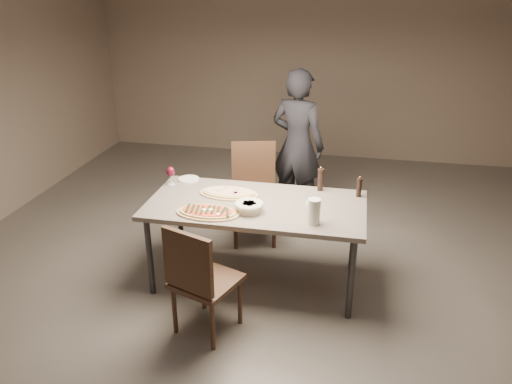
% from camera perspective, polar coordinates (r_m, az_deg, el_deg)
% --- Properties ---
extents(room, '(7.00, 7.00, 7.00)m').
position_cam_1_polar(room, '(3.91, -0.00, 7.42)').
color(room, '#5D5650').
rests_on(room, ground).
extents(dining_table, '(1.80, 0.90, 0.75)m').
position_cam_1_polar(dining_table, '(4.16, -0.00, -1.98)').
color(dining_table, slate).
rests_on(dining_table, ground).
extents(zucchini_pizza, '(0.51, 0.28, 0.05)m').
position_cam_1_polar(zucchini_pizza, '(3.96, -5.54, -2.30)').
color(zucchini_pizza, tan).
rests_on(zucchini_pizza, dining_table).
extents(ham_pizza, '(0.51, 0.28, 0.04)m').
position_cam_1_polar(ham_pizza, '(4.29, -3.11, -0.11)').
color(ham_pizza, tan).
rests_on(ham_pizza, dining_table).
extents(bread_basket, '(0.23, 0.23, 0.08)m').
position_cam_1_polar(bread_basket, '(3.96, -0.80, -1.62)').
color(bread_basket, beige).
rests_on(bread_basket, dining_table).
extents(oil_dish, '(0.12, 0.12, 0.01)m').
position_cam_1_polar(oil_dish, '(4.14, 6.58, -1.31)').
color(oil_dish, white).
rests_on(oil_dish, dining_table).
extents(pepper_mill_left, '(0.06, 0.06, 0.22)m').
position_cam_1_polar(pepper_mill_left, '(4.38, 7.38, 1.47)').
color(pepper_mill_left, black).
rests_on(pepper_mill_left, dining_table).
extents(pepper_mill_right, '(0.05, 0.05, 0.19)m').
position_cam_1_polar(pepper_mill_right, '(4.31, 11.71, 0.57)').
color(pepper_mill_right, black).
rests_on(pepper_mill_right, dining_table).
extents(carafe, '(0.10, 0.10, 0.20)m').
position_cam_1_polar(carafe, '(3.78, 6.63, -2.23)').
color(carafe, silver).
rests_on(carafe, dining_table).
extents(wine_glass, '(0.08, 0.08, 0.17)m').
position_cam_1_polar(wine_glass, '(4.52, -9.74, 2.25)').
color(wine_glass, silver).
rests_on(wine_glass, dining_table).
extents(side_plate, '(0.19, 0.19, 0.01)m').
position_cam_1_polar(side_plate, '(4.65, -7.70, 1.48)').
color(side_plate, white).
rests_on(side_plate, dining_table).
extents(chair_near, '(0.55, 0.55, 0.91)m').
position_cam_1_polar(chair_near, '(3.64, -6.55, -9.55)').
color(chair_near, '#3F291A').
rests_on(chair_near, ground).
extents(chair_far, '(0.56, 0.56, 0.97)m').
position_cam_1_polar(chair_far, '(4.99, -0.25, 0.67)').
color(chair_far, '#3F291A').
rests_on(chair_far, ground).
extents(diner, '(0.69, 0.56, 1.64)m').
position_cam_1_polar(diner, '(5.37, 4.77, 5.36)').
color(diner, black).
rests_on(diner, ground).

